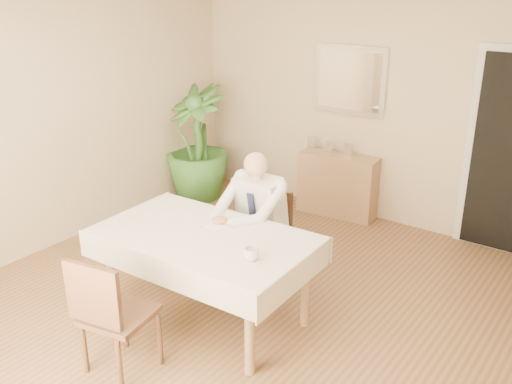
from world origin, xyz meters
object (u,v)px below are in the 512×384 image
Objects in this scene: seated_man at (249,216)px; sideboard at (338,185)px; chair_far at (268,229)px; chair_near at (109,311)px; potted_palm at (196,143)px; coffee_mug at (251,254)px; dining_table at (204,244)px.

sideboard is (-0.17, 1.94, -0.33)m from seated_man.
chair_near is (-0.05, -1.81, 0.05)m from chair_far.
potted_palm is (-1.68, -0.55, 0.34)m from sideboard.
seated_man reaches higher than coffee_mug.
dining_table is 2.56m from sideboard.
chair_far is at bearing 87.84° from dining_table.
dining_table is at bearing 167.36° from coffee_mug.
potted_palm reaches higher than coffee_mug.
seated_man is (0.05, 1.53, 0.18)m from chair_near.
potted_palm is (-1.86, 1.99, 0.04)m from dining_table.
chair_far is 0.91× the size of chair_near.
coffee_mug reaches higher than dining_table.
chair_near reaches higher than sideboard.
seated_man is (0.00, 0.59, 0.02)m from dining_table.
potted_palm reaches higher than chair_near.
chair_near is at bearing -95.26° from dining_table.
coffee_mug is (0.61, 0.81, 0.28)m from chair_near.
chair_far is 1.67m from sideboard.
chair_near is at bearing -87.73° from chair_far.
seated_man is at bearing -86.13° from chair_far.
dining_table is at bearing -86.13° from chair_far.
sideboard is (-0.17, 2.53, -0.31)m from dining_table.
dining_table is 0.95m from chair_near.
sideboard is at bearing 81.02° from chair_near.
chair_far is 2.18m from potted_palm.
dining_table is 0.58m from coffee_mug.
potted_palm is (-1.86, 1.39, 0.02)m from seated_man.
chair_near reaches higher than dining_table.
chair_far is 1.19m from coffee_mug.
dining_table is 1.91× the size of chair_near.
chair_far is 0.67× the size of seated_man.
potted_palm is (-1.81, 2.92, 0.19)m from chair_near.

